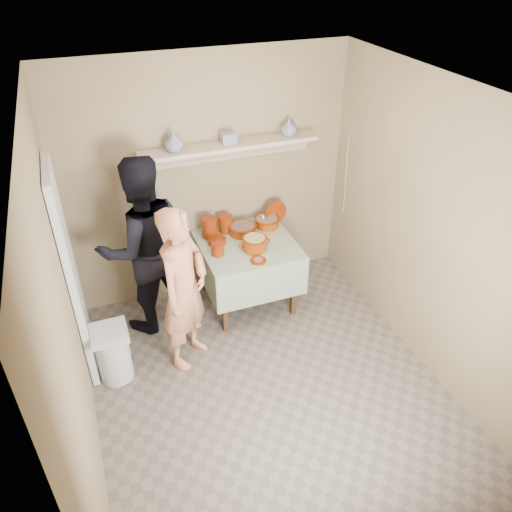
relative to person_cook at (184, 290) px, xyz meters
name	(u,v)px	position (x,y,z in m)	size (l,w,h in m)	color
ground	(270,389)	(0.57, -0.67, -0.81)	(3.50, 3.50, 0.00)	#6B5F54
tile_panel	(72,276)	(-0.89, 0.28, 0.19)	(0.06, 0.70, 2.00)	silver
plate_stack_a	(209,228)	(0.49, 0.87, 0.06)	(0.17, 0.17, 0.22)	#671F0A
plate_stack_b	(226,224)	(0.68, 0.91, 0.05)	(0.15, 0.15, 0.18)	#671F0A
bowl_stack	(218,249)	(0.47, 0.50, 0.02)	(0.13, 0.13, 0.13)	#671F0A
empty_bowl	(217,241)	(0.52, 0.71, -0.02)	(0.19, 0.19, 0.06)	#671F0A
propped_lid	(276,212)	(1.26, 0.92, 0.07)	(0.26, 0.26, 0.02)	#671F0A
vase_right	(289,127)	(1.40, 0.96, 1.00)	(0.16, 0.16, 0.17)	navy
vase_left	(174,142)	(0.22, 0.95, 1.00)	(0.18, 0.18, 0.18)	navy
ceramic_box	(229,138)	(0.76, 0.96, 0.96)	(0.15, 0.10, 0.10)	navy
person_cook	(184,290)	(0.00, 0.00, 0.00)	(0.59, 0.39, 1.62)	tan
person_helper	(143,247)	(-0.23, 0.65, 0.12)	(0.90, 0.70, 1.85)	black
room_shell	(273,238)	(0.57, -0.67, 0.80)	(3.04, 3.54, 2.62)	#8E7B57
serving_table	(247,252)	(0.82, 0.61, -0.17)	(0.97, 0.97, 0.76)	#4C2D16
cazuela_meat_a	(243,229)	(0.83, 0.80, 0.01)	(0.30, 0.30, 0.10)	#702607
cazuela_meat_b	(267,221)	(1.14, 0.86, 0.01)	(0.28, 0.28, 0.10)	#702607
ladle	(263,217)	(1.10, 0.88, 0.06)	(0.08, 0.26, 0.19)	silver
cazuela_rice	(255,243)	(0.84, 0.46, 0.04)	(0.33, 0.25, 0.14)	#702607
front_plate	(258,260)	(0.80, 0.25, -0.04)	(0.16, 0.16, 0.03)	#671F0A
wall_shelf	(229,147)	(0.77, 0.98, 0.87)	(1.80, 0.25, 0.21)	tan
trash_bin	(113,353)	(-0.70, -0.02, -0.52)	(0.32, 0.32, 0.56)	silver
electrical_cord	(346,174)	(2.04, 0.81, 0.44)	(0.01, 0.05, 0.90)	silver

